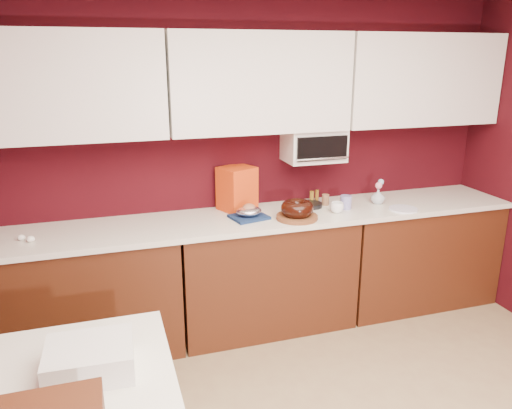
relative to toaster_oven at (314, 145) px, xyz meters
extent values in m
cube|color=#38070D|center=(-0.45, 0.15, -0.12)|extent=(4.00, 0.02, 2.50)
cube|color=#441E0D|center=(-1.78, -0.17, -0.95)|extent=(1.31, 0.58, 0.86)
cube|color=#441E0D|center=(-0.45, -0.17, -0.95)|extent=(1.31, 0.58, 0.86)
cube|color=#441E0D|center=(0.88, -0.17, -0.95)|extent=(1.31, 0.58, 0.86)
cube|color=silver|center=(-0.45, -0.17, -0.49)|extent=(4.00, 0.62, 0.04)
cube|color=white|center=(-1.78, -0.02, 0.48)|extent=(1.31, 0.33, 0.70)
cube|color=white|center=(-0.45, -0.02, 0.48)|extent=(1.31, 0.33, 0.70)
cube|color=white|center=(0.88, -0.02, 0.48)|extent=(1.31, 0.33, 0.70)
cube|color=white|center=(0.00, 0.00, 0.00)|extent=(0.45, 0.30, 0.25)
cube|color=black|center=(0.00, -0.16, 0.00)|extent=(0.40, 0.02, 0.18)
cylinder|color=silver|center=(0.00, -0.18, -0.07)|extent=(0.42, 0.02, 0.02)
cylinder|color=brown|center=(-0.26, -0.32, -0.46)|extent=(0.31, 0.31, 0.03)
torus|color=black|center=(-0.26, -0.32, -0.39)|extent=(0.28, 0.28, 0.10)
cube|color=navy|center=(-0.58, -0.20, -0.47)|extent=(0.29, 0.26, 0.02)
ellipsoid|color=white|center=(-0.58, -0.20, -0.42)|extent=(0.23, 0.21, 0.07)
ellipsoid|color=#A76B4C|center=(-0.58, -0.20, -0.40)|extent=(0.11, 0.09, 0.06)
cube|color=#B91C0C|center=(-0.61, 0.04, -0.31)|extent=(0.31, 0.30, 0.33)
cylinder|color=black|center=(-0.05, -0.08, -0.46)|extent=(0.23, 0.23, 0.03)
imported|color=white|center=(0.09, -0.27, -0.43)|extent=(0.12, 0.12, 0.10)
cylinder|color=navy|center=(0.20, -0.20, -0.42)|extent=(0.09, 0.09, 0.10)
imported|color=#ACB8C3|center=(0.51, -0.15, -0.41)|extent=(0.10, 0.10, 0.13)
sphere|color=pink|center=(0.51, -0.15, -0.33)|extent=(0.05, 0.05, 0.05)
sphere|color=#8EBCE3|center=(0.54, -0.13, -0.30)|extent=(0.05, 0.05, 0.05)
cylinder|color=white|center=(0.61, -0.36, -0.47)|extent=(0.22, 0.22, 0.01)
cylinder|color=brown|center=(0.00, 0.01, -0.42)|extent=(0.04, 0.04, 0.10)
cylinder|color=brown|center=(0.09, -0.06, -0.43)|extent=(0.06, 0.06, 0.09)
ellipsoid|color=white|center=(-2.11, -0.19, -0.46)|extent=(0.05, 0.05, 0.04)
ellipsoid|color=white|center=(-2.05, -0.24, -0.45)|extent=(0.06, 0.06, 0.04)
cube|color=silver|center=(-1.69, -1.55, -0.56)|extent=(0.37, 0.31, 0.13)
cylinder|color=brown|center=(0.06, 0.03, -0.42)|extent=(0.04, 0.04, 0.10)
camera|label=1|loc=(-1.57, -3.50, 0.67)|focal=35.00mm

